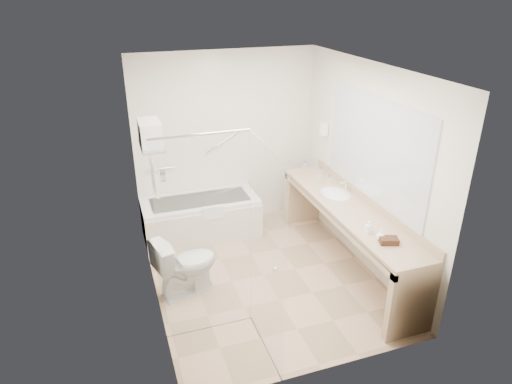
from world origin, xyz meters
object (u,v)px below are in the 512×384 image
object	(u,v)px
toilet	(186,265)
vanity_counter	(348,222)
bathtub	(201,217)
amenity_basket	(389,240)
water_bottle_left	(305,167)

from	to	relation	value
toilet	vanity_counter	bearing A→B (deg)	-109.48
bathtub	vanity_counter	bearing A→B (deg)	-42.35
amenity_basket	bathtub	bearing A→B (deg)	123.25
vanity_counter	toilet	bearing A→B (deg)	175.72
vanity_counter	water_bottle_left	distance (m)	1.22
bathtub	vanity_counter	distance (m)	2.09
amenity_basket	toilet	bearing A→B (deg)	152.14
bathtub	amenity_basket	distance (m)	2.78
water_bottle_left	bathtub	bearing A→B (deg)	172.05
toilet	amenity_basket	distance (m)	2.25
bathtub	amenity_basket	xyz separation A→B (m)	(1.49, -2.26, 0.61)
bathtub	vanity_counter	world-z (taller)	vanity_counter
toilet	water_bottle_left	size ratio (longest dim) A/B	4.29
toilet	water_bottle_left	distance (m)	2.26
toilet	water_bottle_left	world-z (taller)	water_bottle_left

